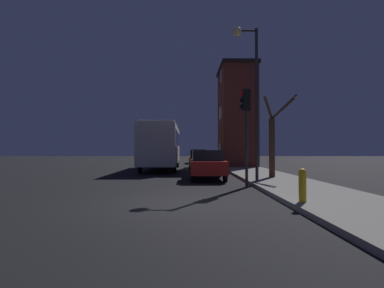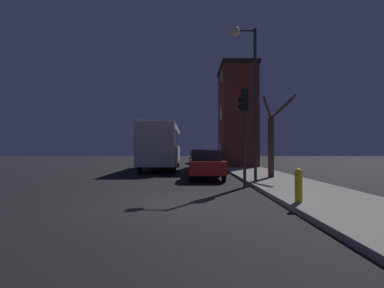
{
  "view_description": "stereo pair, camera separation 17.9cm",
  "coord_description": "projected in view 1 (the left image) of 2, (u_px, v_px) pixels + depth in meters",
  "views": [
    {
      "loc": [
        0.34,
        -8.8,
        1.57
      ],
      "look_at": [
        0.69,
        13.94,
        1.98
      ],
      "focal_mm": 28.0,
      "sensor_mm": 36.0,
      "label": 1
    },
    {
      "loc": [
        0.52,
        -8.8,
        1.57
      ],
      "look_at": [
        0.69,
        13.94,
        1.98
      ],
      "focal_mm": 28.0,
      "sensor_mm": 36.0,
      "label": 2
    }
  ],
  "objects": [
    {
      "name": "traffic_light",
      "position": [
        246.0,
        117.0,
        12.21
      ],
      "size": [
        0.43,
        0.24,
        4.03
      ],
      "color": "#28282B",
      "rests_on": "ground"
    },
    {
      "name": "ground_plane",
      "position": [
        176.0,
        203.0,
        8.76
      ],
      "size": [
        120.0,
        120.0,
        0.0
      ],
      "primitive_type": "plane",
      "color": "black"
    },
    {
      "name": "sidewalk",
      "position": [
        335.0,
        200.0,
        8.84
      ],
      "size": [
        3.18,
        60.0,
        0.15
      ],
      "color": "slate",
      "rests_on": "ground"
    },
    {
      "name": "car_mid_lane",
      "position": [
        200.0,
        159.0,
        24.46
      ],
      "size": [
        1.77,
        4.1,
        1.51
      ],
      "color": "olive",
      "rests_on": "ground"
    },
    {
      "name": "bare_tree",
      "position": [
        273.0,
        140.0,
        15.34
      ],
      "size": [
        1.82,
        1.21,
        4.21
      ],
      "color": "#473323",
      "rests_on": "sidewalk"
    },
    {
      "name": "car_near_lane",
      "position": [
        207.0,
        164.0,
        15.61
      ],
      "size": [
        1.74,
        3.92,
        1.53
      ],
      "color": "#B21E19",
      "rests_on": "ground"
    },
    {
      "name": "streetlamp",
      "position": [
        249.0,
        75.0,
        13.71
      ],
      "size": [
        1.19,
        0.44,
        7.06
      ],
      "color": "#28282B",
      "rests_on": "sidewalk"
    },
    {
      "name": "brick_building",
      "position": [
        237.0,
        116.0,
        26.72
      ],
      "size": [
        3.12,
        5.27,
        8.8
      ],
      "color": "brown",
      "rests_on": "sidewalk"
    },
    {
      "name": "fire_hydrant",
      "position": [
        302.0,
        184.0,
        8.09
      ],
      "size": [
        0.21,
        0.21,
        0.91
      ],
      "color": "gold",
      "rests_on": "sidewalk"
    },
    {
      "name": "bus",
      "position": [
        162.0,
        143.0,
        23.15
      ],
      "size": [
        2.52,
        9.79,
        3.4
      ],
      "color": "beige",
      "rests_on": "ground"
    },
    {
      "name": "car_far_lane",
      "position": [
        198.0,
        156.0,
        33.77
      ],
      "size": [
        1.79,
        4.56,
        1.56
      ],
      "color": "black",
      "rests_on": "ground"
    }
  ]
}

